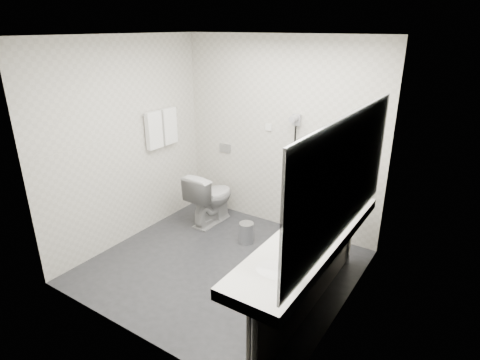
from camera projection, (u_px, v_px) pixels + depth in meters
The scene contains 30 objects.
floor at pixel (222, 266), 4.56m from camera, with size 2.80×2.80×0.00m, color #25262A.
ceiling at pixel (217, 35), 3.65m from camera, with size 2.80×2.80×0.00m, color silver.
wall_back at pixel (279, 136), 5.11m from camera, with size 2.80×2.80×0.00m, color beige.
wall_front at pixel (122, 209), 3.09m from camera, with size 2.80×2.80×0.00m, color beige.
wall_left at pixel (127, 143), 4.82m from camera, with size 2.60×2.60×0.00m, color beige.
wall_right at pixel (352, 193), 3.39m from camera, with size 2.60×2.60×0.00m, color beige.
vanity_counter at pixel (310, 240), 3.54m from camera, with size 0.55×2.20×0.10m, color silver.
vanity_panel at pixel (309, 281), 3.68m from camera, with size 0.03×2.15×0.75m, color gray.
vanity_post_near at pixel (254, 354), 2.85m from camera, with size 0.06×0.06×0.75m, color silver.
vanity_post_far at pixel (350, 235), 4.47m from camera, with size 0.06×0.06×0.75m, color silver.
mirror at pixel (345, 178), 3.17m from camera, with size 0.02×2.20×1.05m, color #B2BCC6.
basin_near at pixel (275, 272), 3.02m from camera, with size 0.40×0.31×0.05m, color silver.
basin_far at pixel (336, 210), 4.03m from camera, with size 0.40×0.31×0.05m, color silver.
faucet_near at pixel (299, 270), 2.89m from camera, with size 0.04×0.04×0.15m, color silver.
faucet_far at pixel (356, 206), 3.90m from camera, with size 0.04×0.04×0.15m, color silver.
soap_bottle_a at pixel (322, 226), 3.55m from camera, with size 0.05×0.05×0.11m, color white.
soap_bottle_c at pixel (329, 232), 3.44m from camera, with size 0.05×0.05×0.13m, color white.
glass_left at pixel (331, 223), 3.61m from camera, with size 0.06×0.06×0.12m, color silver.
toilet at pixel (211, 197), 5.46m from camera, with size 0.42×0.73×0.74m, color silver.
flush_plate at pixel (225, 148), 5.65m from camera, with size 0.18×0.02×0.12m, color #B2B5BA.
pedal_bin at pixel (246, 233), 5.01m from camera, with size 0.18×0.18×0.26m, color #B2B5BA.
bin_lid at pixel (246, 224), 4.96m from camera, with size 0.18×0.18×0.01m, color #B2B5BA.
towel_rail at pixel (160, 111), 5.11m from camera, with size 0.02×0.02×0.62m, color silver.
towel_near at pixel (154, 130), 5.08m from camera, with size 0.07×0.24×0.48m, color white.
towel_far at pixel (169, 126), 5.29m from camera, with size 0.07×0.24×0.48m, color white.
dryer_cradle at pixel (297, 120), 4.87m from camera, with size 0.10×0.04×0.14m, color gray.
dryer_barrel at pixel (294, 118), 4.81m from camera, with size 0.08×0.08×0.14m, color gray.
dryer_cord at pixel (295, 140), 4.95m from camera, with size 0.02×0.02×0.35m, color black.
switch_plate_a at pixel (269, 127), 5.15m from camera, with size 0.09×0.02×0.09m, color silver.
switch_plate_b at pixel (319, 135), 4.79m from camera, with size 0.09×0.02×0.09m, color silver.
Camera 1 is at (2.30, -3.13, 2.59)m, focal length 29.66 mm.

